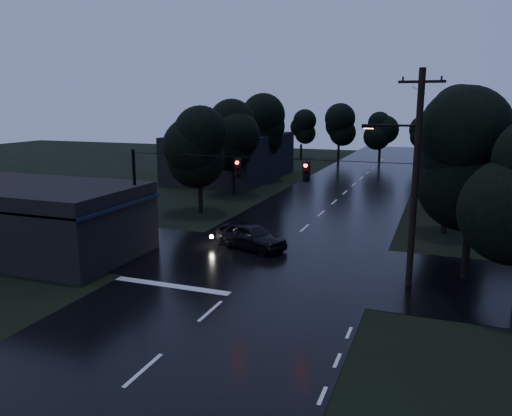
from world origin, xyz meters
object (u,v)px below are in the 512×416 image
Objects in this scene: storefront at (35,219)px; utility_pole_main at (413,176)px; utility_pole_far at (438,165)px; car at (251,236)px.

storefront is 20.71m from utility_pole_main.
storefront is at bearing -138.20° from utility_pole_far.
utility_pole_main is at bearing -90.62° from car.
utility_pole_far is (21.25, 19.00, 1.86)m from storefront.
utility_pole_far reaches higher than car.
storefront is 12.41m from car.
utility_pole_far is 1.65× the size of car.
storefront is 28.56m from utility_pole_far.
car is (-9.14, 3.15, -4.48)m from utility_pole_main.
utility_pole_main is 10.66m from car.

